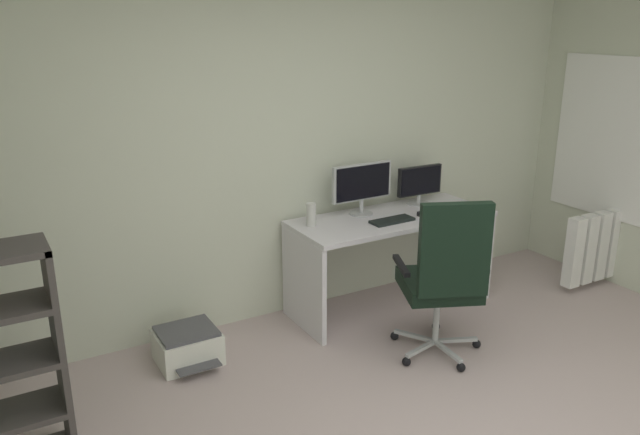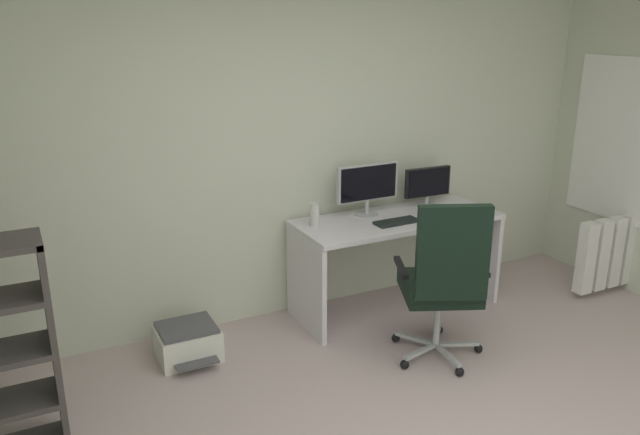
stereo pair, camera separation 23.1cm
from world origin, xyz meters
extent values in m
cube|color=beige|center=(0.00, 2.36, 1.34)|extent=(5.45, 0.10, 2.68)
cube|color=white|center=(2.72, 1.41, 1.23)|extent=(0.01, 1.27, 1.26)
cube|color=white|center=(2.71, 1.41, 1.23)|extent=(0.02, 1.35, 1.34)
cube|color=silver|center=(0.78, 1.96, 0.73)|extent=(1.58, 0.63, 0.04)
cube|color=silver|center=(0.00, 1.96, 0.36)|extent=(0.04, 0.61, 0.72)
cube|color=silver|center=(1.55, 1.96, 0.36)|extent=(0.04, 0.61, 0.72)
cylinder|color=#B2B5B7|center=(0.59, 2.11, 0.76)|extent=(0.18, 0.18, 0.01)
cylinder|color=#B2B5B7|center=(0.59, 2.11, 0.82)|extent=(0.03, 0.03, 0.12)
cube|color=#B7BABC|center=(0.59, 2.11, 1.01)|extent=(0.52, 0.04, 0.28)
cube|color=black|center=(0.59, 2.09, 1.01)|extent=(0.48, 0.01, 0.26)
cylinder|color=#B2B5B7|center=(1.15, 2.11, 0.76)|extent=(0.18, 0.18, 0.01)
cylinder|color=#B2B5B7|center=(1.15, 2.11, 0.80)|extent=(0.03, 0.03, 0.08)
cube|color=black|center=(1.15, 2.11, 0.95)|extent=(0.41, 0.05, 0.23)
cube|color=black|center=(1.15, 2.09, 0.95)|extent=(0.38, 0.02, 0.21)
cube|color=black|center=(0.69, 1.84, 0.76)|extent=(0.34, 0.14, 0.02)
cube|color=black|center=(0.97, 1.82, 0.77)|extent=(0.08, 0.11, 0.03)
cylinder|color=silver|center=(0.12, 2.06, 0.84)|extent=(0.07, 0.07, 0.17)
cube|color=#B7BABC|center=(0.77, 1.16, 0.07)|extent=(0.29, 0.15, 0.02)
sphere|color=black|center=(0.90, 1.10, 0.03)|extent=(0.06, 0.06, 0.06)
cube|color=#B7BABC|center=(0.73, 1.33, 0.07)|extent=(0.22, 0.25, 0.02)
sphere|color=black|center=(0.83, 1.45, 0.03)|extent=(0.06, 0.06, 0.06)
cube|color=#B7BABC|center=(0.55, 1.35, 0.07)|extent=(0.18, 0.28, 0.02)
sphere|color=black|center=(0.48, 1.48, 0.03)|extent=(0.06, 0.06, 0.06)
cube|color=#B7BABC|center=(0.48, 1.19, 0.07)|extent=(0.30, 0.10, 0.02)
sphere|color=black|center=(0.34, 1.16, 0.03)|extent=(0.06, 0.06, 0.06)
cube|color=#B7BABC|center=(0.61, 1.07, 0.07)|extent=(0.06, 0.30, 0.02)
sphere|color=black|center=(0.60, 0.92, 0.03)|extent=(0.06, 0.06, 0.06)
cylinder|color=#B7BABC|center=(0.63, 1.22, 0.26)|extent=(0.04, 0.04, 0.37)
cube|color=black|center=(0.63, 1.22, 0.49)|extent=(0.64, 0.64, 0.10)
cube|color=black|center=(0.52, 0.97, 0.84)|extent=(0.43, 0.24, 0.60)
cube|color=black|center=(0.39, 1.33, 0.64)|extent=(0.17, 0.33, 0.03)
cube|color=black|center=(0.87, 1.12, 0.64)|extent=(0.17, 0.33, 0.03)
cube|color=#423C3B|center=(-1.73, 1.37, 0.59)|extent=(0.03, 0.31, 1.18)
cube|color=white|center=(-0.90, 1.94, 0.11)|extent=(0.40, 0.35, 0.21)
cube|color=#4C4C51|center=(-0.90, 1.94, 0.22)|extent=(0.37, 0.32, 0.02)
cube|color=#4C4C51|center=(-0.90, 1.72, 0.06)|extent=(0.28, 0.10, 0.01)
cube|color=white|center=(2.23, 1.41, 0.36)|extent=(0.12, 0.10, 0.59)
cube|color=white|center=(2.39, 1.41, 0.36)|extent=(0.12, 0.10, 0.59)
cube|color=white|center=(2.54, 1.41, 0.36)|extent=(0.12, 0.10, 0.59)
cube|color=white|center=(2.70, 1.41, 0.36)|extent=(0.12, 0.10, 0.59)
cube|color=white|center=(2.86, 1.41, 0.36)|extent=(0.12, 0.10, 0.59)
cube|color=white|center=(3.02, 1.41, 0.36)|extent=(0.12, 0.10, 0.59)
camera|label=1|loc=(-1.99, -1.73, 2.20)|focal=35.26mm
camera|label=2|loc=(-1.78, -1.84, 2.20)|focal=35.26mm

